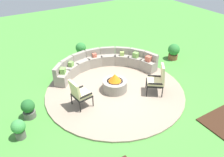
{
  "coord_description": "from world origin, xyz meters",
  "views": [
    {
      "loc": [
        -3.77,
        -5.97,
        4.95
      ],
      "look_at": [
        0.0,
        0.2,
        0.45
      ],
      "focal_mm": 37.02,
      "sensor_mm": 36.0,
      "label": 1
    }
  ],
  "objects_px": {
    "curved_stone_bench": "(104,63)",
    "potted_plant_3": "(81,49)",
    "lounge_chair_front_left": "(79,93)",
    "potted_plant_0": "(28,108)",
    "fire_pit": "(115,84)",
    "lounge_chair_front_right": "(158,79)",
    "potted_plant_1": "(174,51)",
    "potted_plant_2": "(19,128)"
  },
  "relations": [
    {
      "from": "curved_stone_bench",
      "to": "potted_plant_0",
      "type": "bearing_deg",
      "value": -158.86
    },
    {
      "from": "fire_pit",
      "to": "curved_stone_bench",
      "type": "height_order",
      "value": "curved_stone_bench"
    },
    {
      "from": "lounge_chair_front_left",
      "to": "potted_plant_0",
      "type": "relative_size",
      "value": 1.57
    },
    {
      "from": "lounge_chair_front_right",
      "to": "curved_stone_bench",
      "type": "bearing_deg",
      "value": 54.23
    },
    {
      "from": "lounge_chair_front_left",
      "to": "lounge_chair_front_right",
      "type": "relative_size",
      "value": 0.89
    },
    {
      "from": "curved_stone_bench",
      "to": "potted_plant_2",
      "type": "relative_size",
      "value": 6.65
    },
    {
      "from": "fire_pit",
      "to": "potted_plant_2",
      "type": "bearing_deg",
      "value": -170.98
    },
    {
      "from": "potted_plant_0",
      "to": "fire_pit",
      "type": "bearing_deg",
      "value": -3.78
    },
    {
      "from": "lounge_chair_front_left",
      "to": "potted_plant_1",
      "type": "xyz_separation_m",
      "value": [
        5.21,
        1.04,
        -0.21
      ]
    },
    {
      "from": "lounge_chair_front_right",
      "to": "potted_plant_2",
      "type": "xyz_separation_m",
      "value": [
        -4.73,
        0.37,
        -0.29
      ]
    },
    {
      "from": "lounge_chair_front_left",
      "to": "potted_plant_1",
      "type": "relative_size",
      "value": 1.36
    },
    {
      "from": "potted_plant_0",
      "to": "potted_plant_1",
      "type": "xyz_separation_m",
      "value": [
        6.79,
        0.63,
        0.06
      ]
    },
    {
      "from": "fire_pit",
      "to": "lounge_chair_front_left",
      "type": "height_order",
      "value": "lounge_chair_front_left"
    },
    {
      "from": "curved_stone_bench",
      "to": "lounge_chair_front_right",
      "type": "height_order",
      "value": "lounge_chair_front_right"
    },
    {
      "from": "fire_pit",
      "to": "potted_plant_2",
      "type": "height_order",
      "value": "fire_pit"
    },
    {
      "from": "curved_stone_bench",
      "to": "potted_plant_3",
      "type": "relative_size",
      "value": 6.03
    },
    {
      "from": "lounge_chair_front_left",
      "to": "lounge_chair_front_right",
      "type": "bearing_deg",
      "value": 67.57
    },
    {
      "from": "fire_pit",
      "to": "curved_stone_bench",
      "type": "xyz_separation_m",
      "value": [
        0.42,
        1.55,
        0.04
      ]
    },
    {
      "from": "lounge_chair_front_left",
      "to": "lounge_chair_front_right",
      "type": "distance_m",
      "value": 2.79
    },
    {
      "from": "lounge_chair_front_right",
      "to": "lounge_chair_front_left",
      "type": "bearing_deg",
      "value": 111.65
    },
    {
      "from": "curved_stone_bench",
      "to": "potted_plant_0",
      "type": "relative_size",
      "value": 6.41
    },
    {
      "from": "lounge_chair_front_right",
      "to": "potted_plant_2",
      "type": "relative_size",
      "value": 1.83
    },
    {
      "from": "fire_pit",
      "to": "lounge_chair_front_left",
      "type": "distance_m",
      "value": 1.53
    },
    {
      "from": "lounge_chair_front_left",
      "to": "lounge_chair_front_right",
      "type": "xyz_separation_m",
      "value": [
        2.7,
        -0.72,
        0.03
      ]
    },
    {
      "from": "potted_plant_0",
      "to": "potted_plant_3",
      "type": "height_order",
      "value": "potted_plant_3"
    },
    {
      "from": "fire_pit",
      "to": "potted_plant_1",
      "type": "bearing_deg",
      "value": 12.57
    },
    {
      "from": "fire_pit",
      "to": "potted_plant_0",
      "type": "distance_m",
      "value": 3.07
    },
    {
      "from": "fire_pit",
      "to": "lounge_chair_front_left",
      "type": "bearing_deg",
      "value": -172.08
    },
    {
      "from": "lounge_chair_front_left",
      "to": "potted_plant_0",
      "type": "distance_m",
      "value": 1.65
    },
    {
      "from": "potted_plant_2",
      "to": "lounge_chair_front_left",
      "type": "bearing_deg",
      "value": 9.82
    },
    {
      "from": "lounge_chair_front_left",
      "to": "potted_plant_1",
      "type": "distance_m",
      "value": 5.32
    },
    {
      "from": "lounge_chair_front_right",
      "to": "potted_plant_1",
      "type": "height_order",
      "value": "lounge_chair_front_right"
    },
    {
      "from": "potted_plant_0",
      "to": "potted_plant_2",
      "type": "bearing_deg",
      "value": -121.03
    },
    {
      "from": "potted_plant_0",
      "to": "potted_plant_2",
      "type": "relative_size",
      "value": 1.04
    },
    {
      "from": "curved_stone_bench",
      "to": "potted_plant_3",
      "type": "distance_m",
      "value": 1.79
    },
    {
      "from": "lounge_chair_front_right",
      "to": "potted_plant_1",
      "type": "relative_size",
      "value": 1.53
    },
    {
      "from": "potted_plant_2",
      "to": "potted_plant_3",
      "type": "bearing_deg",
      "value": 46.34
    },
    {
      "from": "lounge_chair_front_left",
      "to": "potted_plant_2",
      "type": "bearing_deg",
      "value": -87.66
    },
    {
      "from": "lounge_chair_front_left",
      "to": "potted_plant_3",
      "type": "xyz_separation_m",
      "value": [
        1.67,
        3.53,
        -0.24
      ]
    },
    {
      "from": "lounge_chair_front_left",
      "to": "potted_plant_3",
      "type": "relative_size",
      "value": 1.48
    },
    {
      "from": "lounge_chair_front_left",
      "to": "potted_plant_3",
      "type": "height_order",
      "value": "lounge_chair_front_left"
    },
    {
      "from": "curved_stone_bench",
      "to": "lounge_chair_front_left",
      "type": "bearing_deg",
      "value": -137.36
    }
  ]
}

